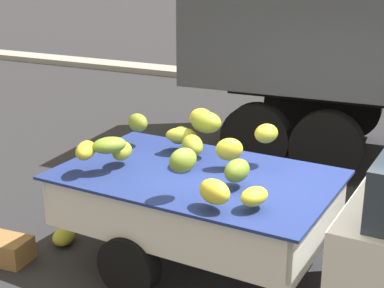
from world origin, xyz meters
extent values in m
plane|color=#28282B|center=(0.00, 0.00, 0.00)|extent=(220.00, 220.00, 0.00)
cube|color=silver|center=(-0.81, -0.22, 0.58)|extent=(2.78, 1.80, 0.08)
cube|color=silver|center=(-0.77, 0.58, 0.84)|extent=(2.70, 0.19, 0.44)
cube|color=silver|center=(-0.85, -1.02, 0.84)|extent=(2.70, 0.19, 0.44)
cube|color=silver|center=(0.51, -0.29, 0.84)|extent=(0.14, 1.66, 0.44)
cube|color=silver|center=(-2.13, -0.15, 0.84)|extent=(0.14, 1.66, 0.44)
cube|color=#B21914|center=(-0.77, 0.61, 0.80)|extent=(2.59, 0.15, 0.07)
cube|color=navy|center=(-0.81, -0.22, 1.07)|extent=(2.91, 1.92, 0.03)
ellipsoid|color=#9FA52A|center=(-1.62, -0.36, 1.25)|extent=(0.23, 0.31, 0.19)
ellipsoid|color=#9AA32A|center=(-0.92, -0.08, 1.33)|extent=(0.38, 0.42, 0.22)
ellipsoid|color=gold|center=(-0.56, 0.04, 1.31)|extent=(0.35, 0.33, 0.24)
ellipsoid|color=gold|center=(-1.07, 0.44, 1.48)|extent=(0.31, 0.27, 0.22)
ellipsoid|color=gold|center=(0.03, -0.79, 1.21)|extent=(0.28, 0.34, 0.16)
ellipsoid|color=olive|center=(-0.64, -0.86, 1.47)|extent=(0.28, 0.34, 0.23)
ellipsoid|color=gold|center=(-1.80, -0.74, 1.35)|extent=(0.28, 0.39, 0.18)
ellipsoid|color=olive|center=(-1.82, 0.30, 1.37)|extent=(0.32, 0.28, 0.22)
ellipsoid|color=olive|center=(-0.94, 0.30, 1.48)|extent=(0.38, 0.29, 0.24)
ellipsoid|color=#ADB432|center=(-1.23, 0.25, 1.31)|extent=(0.40, 0.31, 0.17)
ellipsoid|color=olive|center=(-1.62, -0.60, 1.39)|extent=(0.39, 0.42, 0.17)
ellipsoid|color=olive|center=(-0.29, -0.40, 1.27)|extent=(0.25, 0.35, 0.22)
ellipsoid|color=yellow|center=(-0.29, -0.94, 1.26)|extent=(0.40, 0.35, 0.22)
ellipsoid|color=gold|center=(-0.25, 0.30, 1.45)|extent=(0.30, 0.33, 0.20)
ellipsoid|color=olive|center=(-1.29, 0.33, 1.27)|extent=(0.24, 0.32, 0.19)
cylinder|color=black|center=(-1.09, 0.60, 0.32)|extent=(0.65, 0.23, 0.64)
cylinder|color=black|center=(-1.17, -1.00, 0.32)|extent=(0.65, 0.23, 0.64)
cylinder|color=black|center=(-0.28, 5.24, 0.54)|extent=(1.09, 0.36, 1.08)
cylinder|color=black|center=(-0.16, 2.84, 0.54)|extent=(1.09, 0.36, 1.08)
cylinder|color=black|center=(-1.36, 5.18, 0.54)|extent=(1.09, 0.36, 1.08)
cylinder|color=black|center=(-1.23, 2.79, 0.54)|extent=(1.09, 0.36, 1.08)
ellipsoid|color=#AAAD2D|center=(-2.44, -0.44, 0.08)|extent=(0.39, 0.44, 0.17)
cube|color=olive|center=(-2.75, -1.04, 0.13)|extent=(0.55, 0.40, 0.27)
camera|label=1|loc=(1.58, -5.19, 3.25)|focal=53.59mm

